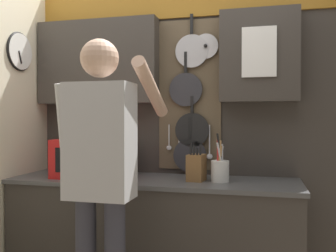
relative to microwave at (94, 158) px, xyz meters
The scene contains 6 objects.
base_cabinet_counter 0.75m from the microwave, ahead, with size 2.08×0.61×0.91m.
back_wall_unit 0.68m from the microwave, 32.70° to the left, with size 2.65×0.22×2.44m.
microwave is the anchor object (origin of this frame).
knife_block 0.78m from the microwave, ahead, with size 0.13×0.16×0.27m.
utensil_crock 0.95m from the microwave, ahead, with size 0.12×0.12×0.34m.
person 0.68m from the microwave, 61.32° to the right, with size 0.54×0.65×1.80m.
Camera 1 is at (0.76, -2.60, 1.34)m, focal length 40.00 mm.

